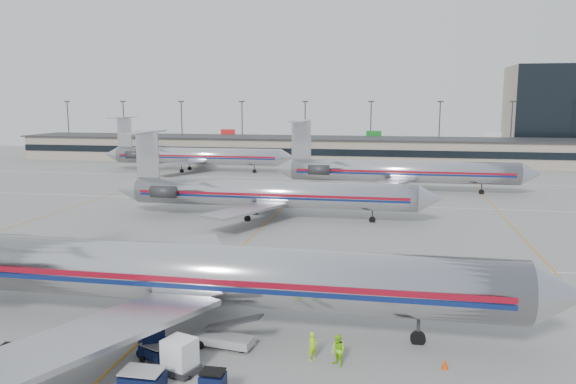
% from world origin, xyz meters
% --- Properties ---
extents(ground, '(260.00, 260.00, 0.00)m').
position_xyz_m(ground, '(0.00, 0.00, 0.00)').
color(ground, gray).
rests_on(ground, ground).
extents(apron_markings, '(160.00, 0.15, 0.02)m').
position_xyz_m(apron_markings, '(0.00, 10.00, 0.01)').
color(apron_markings, silver).
rests_on(apron_markings, ground).
extents(terminal, '(162.00, 17.00, 6.25)m').
position_xyz_m(terminal, '(0.00, 97.97, 3.16)').
color(terminal, gray).
rests_on(terminal, ground).
extents(light_mast_row, '(163.60, 0.40, 15.28)m').
position_xyz_m(light_mast_row, '(0.00, 112.00, 8.58)').
color(light_mast_row, '#38383D').
rests_on(light_mast_row, ground).
extents(distant_building, '(30.00, 20.00, 25.00)m').
position_xyz_m(distant_building, '(62.00, 128.00, 12.50)').
color(distant_building, tan).
rests_on(distant_building, ground).
extents(jet_foreground, '(50.20, 29.56, 13.14)m').
position_xyz_m(jet_foreground, '(1.29, -7.72, 3.81)').
color(jet_foreground, silver).
rests_on(jet_foreground, ground).
extents(jet_second_row, '(43.27, 25.48, 11.33)m').
position_xyz_m(jet_second_row, '(-0.81, 28.14, 3.29)').
color(jet_second_row, silver).
rests_on(jet_second_row, ground).
extents(jet_third_row, '(44.32, 27.26, 12.12)m').
position_xyz_m(jet_third_row, '(16.02, 53.66, 3.52)').
color(jet_third_row, silver).
rests_on(jet_third_row, ground).
extents(jet_back_row, '(43.50, 26.76, 11.89)m').
position_xyz_m(jet_back_row, '(-27.38, 73.67, 3.45)').
color(jet_back_row, silver).
rests_on(jet_back_row, ground).
extents(tug_left, '(2.20, 1.21, 1.74)m').
position_xyz_m(tug_left, '(-4.93, -16.09, 0.79)').
color(tug_left, black).
rests_on(tug_left, ground).
extents(tug_center, '(2.72, 2.12, 1.98)m').
position_xyz_m(tug_center, '(1.86, -12.25, 0.90)').
color(tug_center, black).
rests_on(tug_center, ground).
extents(cart_inner, '(2.18, 1.50, 1.23)m').
position_xyz_m(cart_inner, '(2.94, -16.50, 0.66)').
color(cart_inner, black).
rests_on(cart_inner, ground).
extents(cart_outer, '(1.98, 1.73, 0.94)m').
position_xyz_m(cart_outer, '(2.00, -12.81, 0.50)').
color(cart_outer, black).
rests_on(cart_outer, ground).
extents(uld_container, '(2.34, 2.15, 2.03)m').
position_xyz_m(uld_container, '(4.09, -14.16, 1.02)').
color(uld_container, '#2D2D30').
rests_on(uld_container, ground).
extents(belt_loader, '(4.50, 1.85, 2.33)m').
position_xyz_m(belt_loader, '(5.55, -10.43, 0.62)').
color(belt_loader, '#979797').
rests_on(belt_loader, ground).
extents(ramp_worker_near, '(0.72, 0.75, 1.74)m').
position_xyz_m(ramp_worker_near, '(11.17, -11.17, 0.87)').
color(ramp_worker_near, '#A5EB16').
rests_on(ramp_worker_near, ground).
extents(ramp_worker_far, '(1.16, 1.14, 1.89)m').
position_xyz_m(ramp_worker_far, '(12.72, -11.65, 0.95)').
color(ramp_worker_far, '#90EB16').
rests_on(ramp_worker_far, ground).
extents(cone_right, '(0.53, 0.53, 0.57)m').
position_xyz_m(cone_right, '(18.77, -10.80, 0.29)').
color(cone_right, '#D33E07').
rests_on(cone_right, ground).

